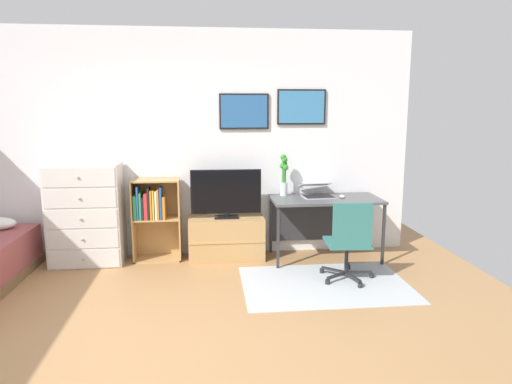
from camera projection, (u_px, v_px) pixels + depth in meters
The scene contains 12 objects.
ground_plane at pixel (133, 356), 3.40m from camera, with size 7.20×7.20×0.00m, color #A87A4C.
wall_back_with_posters at pixel (160, 145), 5.53m from camera, with size 6.12×0.09×2.70m.
area_rug at pixel (325, 284), 4.78m from camera, with size 1.70×1.20×0.01m, color #B2B7BC.
dresser at pixel (86, 214), 5.31m from camera, with size 0.81×0.46×1.17m.
bookshelf at pixel (154, 213), 5.46m from camera, with size 0.55×0.30×0.97m.
tv_stand at pixel (226, 238), 5.56m from camera, with size 0.89×0.41×0.51m.
television at pixel (226, 194), 5.44m from camera, with size 0.83×0.16×0.58m.
desk at pixel (324, 207), 5.57m from camera, with size 1.28×0.65×0.74m.
office_chair at pixel (349, 239), 4.77m from camera, with size 0.57×0.58×0.86m.
laptop at pixel (317, 191), 5.57m from camera, with size 0.41×0.43×0.16m.
computer_mouse at pixel (342, 196), 5.49m from camera, with size 0.06×0.10×0.03m, color silver.
bamboo_vase at pixel (284, 174), 5.58m from camera, with size 0.10×0.11×0.50m.
Camera 1 is at (0.57, -3.20, 1.80)m, focal length 32.59 mm.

